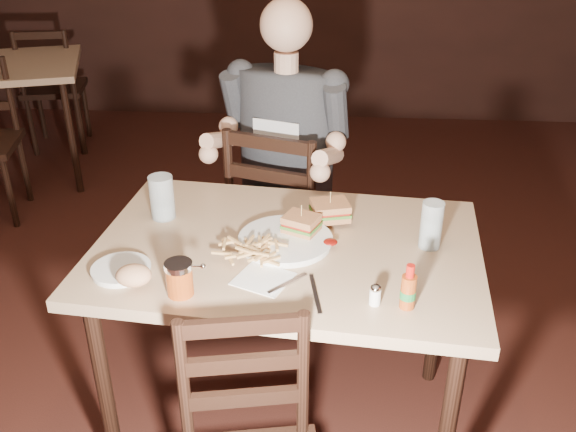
# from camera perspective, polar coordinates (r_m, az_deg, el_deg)

# --- Properties ---
(room_shell) EXTENTS (7.00, 7.00, 7.00)m
(room_shell) POSITION_cam_1_polar(r_m,az_deg,el_deg) (1.73, -4.62, 13.93)
(room_shell) COLOR black
(room_shell) RESTS_ON ground
(main_table) EXTENTS (1.30, 0.93, 0.77)m
(main_table) POSITION_cam_1_polar(r_m,az_deg,el_deg) (2.10, -0.10, -4.47)
(main_table) COLOR tan
(main_table) RESTS_ON ground
(bg_table) EXTENTS (1.00, 1.00, 0.77)m
(bg_table) POSITION_cam_1_polar(r_m,az_deg,el_deg) (4.46, -23.21, 11.27)
(bg_table) COLOR tan
(bg_table) RESTS_ON ground
(chair_far) EXTENTS (0.56, 0.58, 0.94)m
(chair_far) POSITION_cam_1_polar(r_m,az_deg,el_deg) (2.81, -0.06, -0.44)
(chair_far) COLOR black
(chair_far) RESTS_ON ground
(bg_chair_far) EXTENTS (0.49, 0.52, 0.89)m
(bg_chair_far) POSITION_cam_1_polar(r_m,az_deg,el_deg) (5.00, -20.05, 10.66)
(bg_chair_far) COLOR black
(bg_chair_far) RESTS_ON ground
(diner) EXTENTS (0.64, 0.56, 0.93)m
(diner) POSITION_cam_1_polar(r_m,az_deg,el_deg) (2.57, -0.46, 8.49)
(diner) COLOR #303336
(diner) RESTS_ON chair_far
(dinner_plate) EXTENTS (0.32, 0.32, 0.02)m
(dinner_plate) POSITION_cam_1_polar(r_m,az_deg,el_deg) (2.06, -0.23, -2.27)
(dinner_plate) COLOR white
(dinner_plate) RESTS_ON main_table
(sandwich_left) EXTENTS (0.13, 0.12, 0.10)m
(sandwich_left) POSITION_cam_1_polar(r_m,az_deg,el_deg) (2.07, 1.20, -0.29)
(sandwich_left) COLOR tan
(sandwich_left) RESTS_ON dinner_plate
(sandwich_right) EXTENTS (0.14, 0.13, 0.10)m
(sandwich_right) POSITION_cam_1_polar(r_m,az_deg,el_deg) (2.16, 3.78, 1.02)
(sandwich_right) COLOR tan
(sandwich_right) RESTS_ON dinner_plate
(fries_pile) EXTENTS (0.26, 0.19, 0.04)m
(fries_pile) POSITION_cam_1_polar(r_m,az_deg,el_deg) (1.97, -3.27, -2.94)
(fries_pile) COLOR #E1B06C
(fries_pile) RESTS_ON dinner_plate
(ketchup_dollop) EXTENTS (0.05, 0.05, 0.01)m
(ketchup_dollop) POSITION_cam_1_polar(r_m,az_deg,el_deg) (2.03, 3.79, -2.32)
(ketchup_dollop) COLOR maroon
(ketchup_dollop) RESTS_ON dinner_plate
(glass_left) EXTENTS (0.09, 0.09, 0.15)m
(glass_left) POSITION_cam_1_polar(r_m,az_deg,el_deg) (2.23, -11.14, 1.65)
(glass_left) COLOR silver
(glass_left) RESTS_ON main_table
(glass_right) EXTENTS (0.08, 0.08, 0.16)m
(glass_right) POSITION_cam_1_polar(r_m,az_deg,el_deg) (2.06, 12.62, -0.78)
(glass_right) COLOR silver
(glass_right) RESTS_ON main_table
(hot_sauce) EXTENTS (0.05, 0.05, 0.14)m
(hot_sauce) POSITION_cam_1_polar(r_m,az_deg,el_deg) (1.77, 10.68, -6.17)
(hot_sauce) COLOR #943A11
(hot_sauce) RESTS_ON main_table
(salt_shaker) EXTENTS (0.03, 0.03, 0.06)m
(salt_shaker) POSITION_cam_1_polar(r_m,az_deg,el_deg) (1.79, 7.75, -7.00)
(salt_shaker) COLOR white
(salt_shaker) RESTS_ON main_table
(syrup_dispenser) EXTENTS (0.09, 0.09, 0.10)m
(syrup_dispenser) POSITION_cam_1_polar(r_m,az_deg,el_deg) (1.83, -9.62, -5.50)
(syrup_dispenser) COLOR #943A11
(syrup_dispenser) RESTS_ON main_table
(napkin) EXTENTS (0.20, 0.19, 0.00)m
(napkin) POSITION_cam_1_polar(r_m,az_deg,el_deg) (1.89, -2.22, -5.60)
(napkin) COLOR white
(napkin) RESTS_ON main_table
(knife) EXTENTS (0.04, 0.19, 0.00)m
(knife) POSITION_cam_1_polar(r_m,az_deg,el_deg) (1.83, 2.44, -6.93)
(knife) COLOR silver
(knife) RESTS_ON napkin
(fork) EXTENTS (0.11, 0.11, 0.00)m
(fork) POSITION_cam_1_polar(r_m,az_deg,el_deg) (1.87, -0.06, -6.03)
(fork) COLOR silver
(fork) RESTS_ON napkin
(side_plate) EXTENTS (0.19, 0.19, 0.01)m
(side_plate) POSITION_cam_1_polar(r_m,az_deg,el_deg) (1.98, -14.60, -4.71)
(side_plate) COLOR white
(side_plate) RESTS_ON main_table
(bread_roll) EXTENTS (0.11, 0.09, 0.06)m
(bread_roll) POSITION_cam_1_polar(r_m,az_deg,el_deg) (1.88, -13.55, -5.16)
(bread_roll) COLOR tan
(bread_roll) RESTS_ON side_plate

